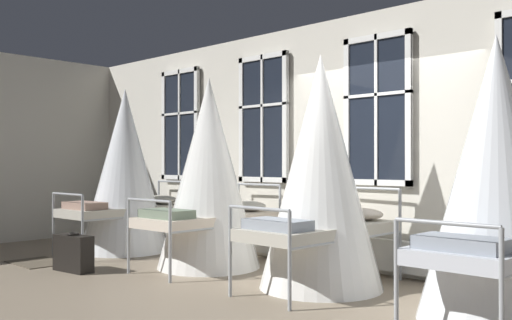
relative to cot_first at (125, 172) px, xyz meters
name	(u,v)px	position (x,y,z in m)	size (l,w,h in m)	color
ground	(318,290)	(3.70, -0.13, -1.18)	(21.69, 21.69, 0.00)	gray
back_wall_with_windows	(382,142)	(3.70, 1.13, 0.39)	(11.85, 0.10, 3.14)	beige
window_bank	(376,183)	(3.70, 1.01, -0.11)	(8.23, 0.10, 2.77)	black
cot_first	(125,172)	(0.00, 0.00, 0.00)	(1.30, 1.92, 2.44)	#9EA3A8
cot_second	(209,175)	(1.89, -0.02, -0.02)	(1.30, 1.92, 2.41)	#9EA3A8
cot_third	(321,174)	(3.65, -0.01, 0.01)	(1.30, 1.93, 2.46)	#9EA3A8
cot_fourth	(497,182)	(5.49, -0.05, -0.03)	(1.30, 1.92, 2.38)	#9EA3A8
rug_first	(38,262)	(0.03, -1.37, -1.18)	(0.80, 0.56, 0.01)	brown
suitcase_dark	(73,253)	(0.92, -1.34, -0.96)	(0.58, 0.27, 0.47)	black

